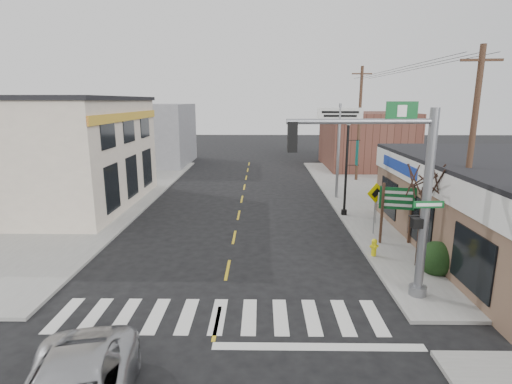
{
  "coord_description": "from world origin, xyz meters",
  "views": [
    {
      "loc": [
        1.38,
        -11.17,
        6.76
      ],
      "look_at": [
        1.14,
        6.08,
        2.8
      ],
      "focal_mm": 28.0,
      "sensor_mm": 36.0,
      "label": 1
    }
  ],
  "objects_px": {
    "utility_pole_far": "(359,123)",
    "utility_pole_near": "(470,159)",
    "guide_sign": "(397,205)",
    "fire_hydrant": "(374,247)",
    "traffic_signal_pole": "(404,185)",
    "dance_center_sign": "(339,127)",
    "lamp_post": "(348,161)",
    "bare_tree": "(426,172)"
  },
  "relations": [
    {
      "from": "traffic_signal_pole",
      "to": "utility_pole_near",
      "type": "height_order",
      "value": "utility_pole_near"
    },
    {
      "from": "guide_sign",
      "to": "utility_pole_far",
      "type": "xyz_separation_m",
      "value": [
        1.77,
        15.63,
        2.92
      ]
    },
    {
      "from": "utility_pole_far",
      "to": "utility_pole_near",
      "type": "bearing_deg",
      "value": -91.39
    },
    {
      "from": "lamp_post",
      "to": "dance_center_sign",
      "type": "height_order",
      "value": "dance_center_sign"
    },
    {
      "from": "guide_sign",
      "to": "lamp_post",
      "type": "relative_size",
      "value": 0.53
    },
    {
      "from": "guide_sign",
      "to": "lamp_post",
      "type": "xyz_separation_m",
      "value": [
        -1.37,
        4.83,
        1.33
      ]
    },
    {
      "from": "guide_sign",
      "to": "dance_center_sign",
      "type": "height_order",
      "value": "dance_center_sign"
    },
    {
      "from": "dance_center_sign",
      "to": "lamp_post",
      "type": "bearing_deg",
      "value": -88.59
    },
    {
      "from": "utility_pole_far",
      "to": "traffic_signal_pole",
      "type": "bearing_deg",
      "value": -100.54
    },
    {
      "from": "utility_pole_near",
      "to": "fire_hydrant",
      "type": "bearing_deg",
      "value": 165.72
    },
    {
      "from": "traffic_signal_pole",
      "to": "utility_pole_near",
      "type": "distance_m",
      "value": 4.24
    },
    {
      "from": "utility_pole_near",
      "to": "utility_pole_far",
      "type": "relative_size",
      "value": 0.92
    },
    {
      "from": "traffic_signal_pole",
      "to": "utility_pole_far",
      "type": "height_order",
      "value": "utility_pole_far"
    },
    {
      "from": "lamp_post",
      "to": "utility_pole_far",
      "type": "height_order",
      "value": "utility_pole_far"
    },
    {
      "from": "traffic_signal_pole",
      "to": "bare_tree",
      "type": "height_order",
      "value": "traffic_signal_pole"
    },
    {
      "from": "utility_pole_far",
      "to": "lamp_post",
      "type": "bearing_deg",
      "value": -107.38
    },
    {
      "from": "lamp_post",
      "to": "utility_pole_near",
      "type": "xyz_separation_m",
      "value": [
        3.07,
        -7.51,
        1.22
      ]
    },
    {
      "from": "guide_sign",
      "to": "fire_hydrant",
      "type": "height_order",
      "value": "guide_sign"
    },
    {
      "from": "lamp_post",
      "to": "bare_tree",
      "type": "height_order",
      "value": "lamp_post"
    },
    {
      "from": "traffic_signal_pole",
      "to": "utility_pole_far",
      "type": "bearing_deg",
      "value": 77.3
    },
    {
      "from": "guide_sign",
      "to": "utility_pole_near",
      "type": "xyz_separation_m",
      "value": [
        1.7,
        -2.68,
        2.55
      ]
    },
    {
      "from": "guide_sign",
      "to": "bare_tree",
      "type": "relative_size",
      "value": 0.59
    },
    {
      "from": "bare_tree",
      "to": "utility_pole_near",
      "type": "relative_size",
      "value": 0.57
    },
    {
      "from": "utility_pole_near",
      "to": "guide_sign",
      "type": "bearing_deg",
      "value": 126.78
    },
    {
      "from": "utility_pole_near",
      "to": "lamp_post",
      "type": "bearing_deg",
      "value": 116.61
    },
    {
      "from": "guide_sign",
      "to": "dance_center_sign",
      "type": "distance_m",
      "value": 9.75
    },
    {
      "from": "traffic_signal_pole",
      "to": "utility_pole_far",
      "type": "xyz_separation_m",
      "value": [
        3.44,
        20.85,
        0.87
      ]
    },
    {
      "from": "traffic_signal_pole",
      "to": "fire_hydrant",
      "type": "height_order",
      "value": "traffic_signal_pole"
    },
    {
      "from": "guide_sign",
      "to": "dance_center_sign",
      "type": "xyz_separation_m",
      "value": [
        -1.09,
        9.21,
        3.0
      ]
    },
    {
      "from": "traffic_signal_pole",
      "to": "bare_tree",
      "type": "xyz_separation_m",
      "value": [
        1.75,
        2.55,
        -0.04
      ]
    },
    {
      "from": "fire_hydrant",
      "to": "guide_sign",
      "type": "bearing_deg",
      "value": 48.67
    },
    {
      "from": "guide_sign",
      "to": "lamp_post",
      "type": "height_order",
      "value": "lamp_post"
    },
    {
      "from": "guide_sign",
      "to": "utility_pole_near",
      "type": "distance_m",
      "value": 4.08
    },
    {
      "from": "lamp_post",
      "to": "utility_pole_far",
      "type": "relative_size",
      "value": 0.59
    },
    {
      "from": "dance_center_sign",
      "to": "utility_pole_near",
      "type": "relative_size",
      "value": 0.75
    },
    {
      "from": "traffic_signal_pole",
      "to": "guide_sign",
      "type": "distance_m",
      "value": 5.84
    },
    {
      "from": "fire_hydrant",
      "to": "utility_pole_near",
      "type": "bearing_deg",
      "value": -18.63
    },
    {
      "from": "traffic_signal_pole",
      "to": "utility_pole_near",
      "type": "bearing_deg",
      "value": 33.56
    },
    {
      "from": "fire_hydrant",
      "to": "dance_center_sign",
      "type": "height_order",
      "value": "dance_center_sign"
    },
    {
      "from": "traffic_signal_pole",
      "to": "lamp_post",
      "type": "relative_size",
      "value": 1.19
    },
    {
      "from": "traffic_signal_pole",
      "to": "fire_hydrant",
      "type": "xyz_separation_m",
      "value": [
        0.24,
        3.59,
        -3.51
      ]
    },
    {
      "from": "guide_sign",
      "to": "utility_pole_near",
      "type": "height_order",
      "value": "utility_pole_near"
    }
  ]
}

